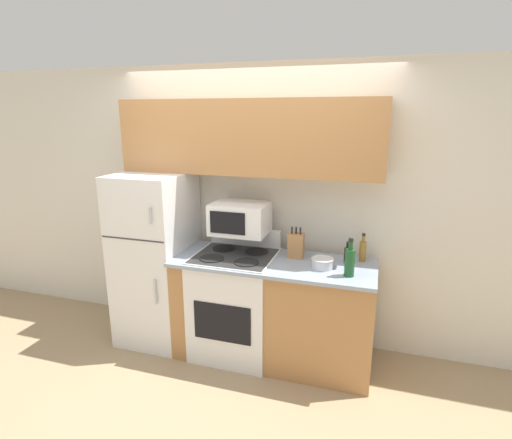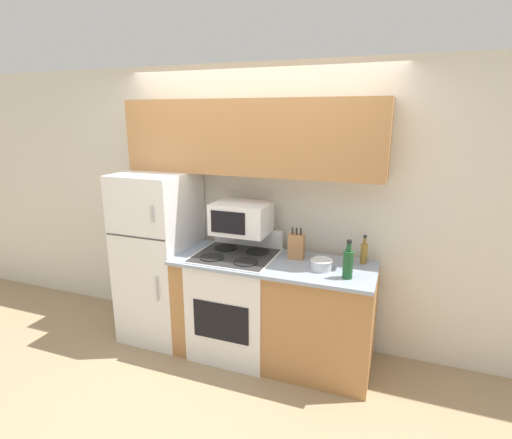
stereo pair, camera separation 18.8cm
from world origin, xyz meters
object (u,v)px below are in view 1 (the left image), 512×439
Objects in this scene: stove at (235,302)px; bottle_wine_green at (350,261)px; bottle_soy_sauce at (347,254)px; knife_block at (296,245)px; microwave at (240,218)px; refrigerator at (156,258)px; bottle_vinegar at (363,250)px; bowl at (322,263)px.

bottle_wine_green is at bearing -8.80° from stove.
bottle_wine_green is at bearing -82.12° from bottle_soy_sauce.
stove is 3.98× the size of knife_block.
microwave is at bearing -179.35° from bottle_soy_sauce.
knife_block is 1.52× the size of bottle_soy_sauce.
refrigerator is 1.47× the size of stove.
knife_block is at bearing -171.74° from bottle_vinegar.
stove is 0.91m from bowl.
stove is 3.62× the size of bottle_wine_green.
knife_block is 0.91× the size of bottle_wine_green.
refrigerator reaches higher than bowl.
knife_block is at bearing 3.60° from refrigerator.
microwave is 0.82m from bowl.
microwave is at bearing -179.60° from knife_block.
bottle_soy_sauce is at bearing 0.65° from microwave.
refrigerator is at bearing -177.05° from bottle_soy_sauce.
bowl is 0.99× the size of bottle_soy_sauce.
bowl is at bearing -35.26° from knife_block.
knife_block is 1.53× the size of bowl.
bowl is at bearing -133.58° from bottle_soy_sauce.
bottle_wine_green is at bearing -102.47° from bottle_vinegar.
microwave is 1.03m from bottle_wine_green.
bottle_wine_green reaches higher than bottle_soy_sauce.
bottle_wine_green is at bearing -15.86° from microwave.
stove is 1.20m from bottle_vinegar.
stove is 6.04× the size of bottle_soy_sauce.
microwave reaches higher than bottle_wine_green.
microwave is at bearing 164.14° from bottle_wine_green.
microwave reaches higher than bottle_soy_sauce.
stove is at bearing 176.18° from bowl.
stove is at bearing -93.25° from microwave.
stove is 1.08m from bottle_soy_sauce.
bottle_soy_sauce is (-0.12, -0.07, -0.02)m from bottle_vinegar.
knife_block is 1.14× the size of bottle_vinegar.
refrigerator reaches higher than knife_block.
refrigerator is at bearing 176.50° from bowl.
bottle_vinegar reaches higher than bottle_soy_sauce.
knife_block is at bearing 144.74° from bowl.
bottle_wine_green is at bearing -24.94° from bowl.
refrigerator is 1.89m from bottle_vinegar.
bottle_wine_green is (0.98, -0.15, 0.56)m from stove.
refrigerator is 6.66× the size of bottle_vinegar.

